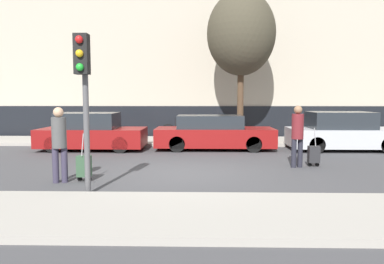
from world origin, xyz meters
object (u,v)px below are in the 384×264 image
Objects in this scene: pedestrian_left at (59,140)px; traffic_light at (84,81)px; trolley_left at (84,166)px; trolley_right at (314,154)px; bare_tree_near_crossing at (241,34)px; parked_bicycle at (180,132)px; parked_car_1 at (213,133)px; pedestrian_right at (297,132)px; parked_car_0 at (92,133)px; parked_car_2 at (343,132)px.

traffic_light is at bearing 113.91° from pedestrian_left.
traffic_light is (0.46, -1.32, 1.99)m from trolley_left.
pedestrian_left is 1.57× the size of trolley_right.
bare_tree_near_crossing is at bearing 105.51° from trolley_right.
parked_bicycle is at bearing 175.82° from bare_tree_near_crossing.
parked_car_1 reaches higher than trolley_right.
pedestrian_right is at bearing -58.04° from parked_bicycle.
pedestrian_right is at bearing -58.38° from parked_car_1.
parked_car_0 is 7.91m from pedestrian_right.
parked_car_0 is at bearing -97.23° from pedestrian_left.
traffic_light is 10.33m from bare_tree_near_crossing.
parked_car_2 is at bearing 0.95° from parked_car_0.
parked_bicycle is at bearing -122.58° from pedestrian_left.
bare_tree_near_crossing is (4.13, 9.14, 2.44)m from traffic_light.
traffic_light reaches higher than parked_bicycle.
trolley_right is at bearing 179.94° from pedestrian_right.
bare_tree_near_crossing reaches higher than parked_car_0.
pedestrian_right is at bearing -26.56° from parked_car_0.
pedestrian_right reaches higher than parked_car_2.
parked_car_1 is at bearing -73.55° from pedestrian_right.
trolley_right is 7.40m from bare_tree_near_crossing.
parked_car_1 is 4.43m from pedestrian_right.
trolley_right is (-2.16, -3.55, -0.32)m from parked_car_2.
trolley_right is at bearing -53.91° from parked_bicycle.
parked_car_2 is at bearing -162.97° from pedestrian_left.
bare_tree_near_crossing is (1.26, 2.09, 4.17)m from parked_car_1.
parked_car_0 is 2.24× the size of pedestrian_right.
traffic_light reaches higher than parked_car_1.
parked_bicycle is (1.41, 9.34, -1.87)m from traffic_light.
pedestrian_left is 0.55× the size of traffic_light.
parked_car_0 is 1.22× the size of traffic_light.
parked_car_0 is 0.62× the size of bare_tree_near_crossing.
pedestrian_right is at bearing -164.89° from trolley_right.
parked_bicycle is at bearing 76.90° from trolley_left.
parked_car_1 is at bearing 59.85° from trolley_left.
bare_tree_near_crossing is at bearing 150.04° from parked_car_2.
parked_car_2 is 3.57× the size of trolley_left.
parked_car_0 reaches higher than parked_car_1.
trolley_right is at bearing 31.01° from traffic_light.
bare_tree_near_crossing is (-1.58, 5.71, 4.44)m from trolley_right.
parked_car_0 is 0.88× the size of parked_car_1.
traffic_light is at bearing 17.24° from pedestrian_right.
traffic_light reaches higher than trolley_right.
parked_bicycle is at bearing 122.51° from parked_car_1.
parked_car_2 is 6.89m from parked_bicycle.
trolley_left is 0.35× the size of traffic_light.
parked_car_0 is 0.97× the size of parked_car_2.
pedestrian_right is 0.55× the size of traffic_light.
pedestrian_left is (-3.86, -5.88, 0.40)m from parked_car_1.
parked_bicycle is 0.27× the size of bare_tree_near_crossing.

